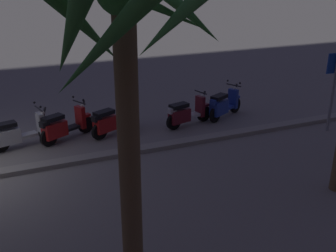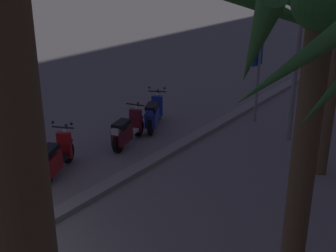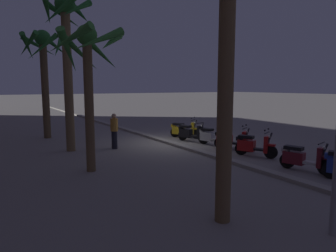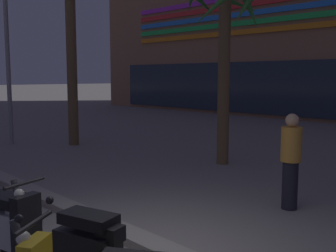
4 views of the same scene
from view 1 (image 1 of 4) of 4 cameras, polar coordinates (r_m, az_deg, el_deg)
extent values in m
cylinder|color=black|center=(13.99, 9.64, 2.95)|extent=(0.51, 0.33, 0.52)
cylinder|color=black|center=(13.00, 6.77, 1.65)|extent=(0.51, 0.33, 0.52)
cube|color=#233D9E|center=(13.51, 8.38, 2.62)|extent=(0.66, 0.52, 0.08)
cube|color=#233D9E|center=(13.11, 7.35, 2.67)|extent=(0.75, 0.59, 0.46)
cube|color=black|center=(12.98, 7.38, 4.18)|extent=(0.67, 0.54, 0.12)
cube|color=#233D9E|center=(13.76, 9.32, 3.92)|extent=(0.28, 0.37, 0.66)
cube|color=#233D9E|center=(13.91, 9.71, 4.08)|extent=(0.36, 0.29, 0.08)
cylinder|color=#333338|center=(13.78, 9.53, 4.59)|extent=(0.28, 0.19, 0.69)
cylinder|color=black|center=(13.63, 9.43, 5.80)|extent=(0.29, 0.52, 0.04)
sphere|color=white|center=(13.75, 9.62, 5.32)|extent=(0.12, 0.12, 0.12)
cube|color=#233D9E|center=(12.79, 6.66, 3.47)|extent=(0.30, 0.29, 0.16)
sphere|color=black|center=(13.70, 8.56, 6.46)|extent=(0.07, 0.07, 0.07)
sphere|color=black|center=(13.46, 10.29, 6.08)|extent=(0.07, 0.07, 0.07)
cylinder|color=black|center=(13.04, 5.19, 1.79)|extent=(0.53, 0.23, 0.52)
cylinder|color=black|center=(12.29, 0.84, 0.63)|extent=(0.53, 0.23, 0.52)
cube|color=silver|center=(12.67, 3.26, 1.53)|extent=(0.65, 0.42, 0.08)
cube|color=maroon|center=(12.37, 1.66, 1.48)|extent=(0.74, 0.48, 0.42)
cube|color=black|center=(12.24, 1.60, 2.93)|extent=(0.66, 0.44, 0.12)
cube|color=maroon|center=(12.83, 4.63, 2.85)|extent=(0.22, 0.36, 0.66)
cube|color=maroon|center=(12.95, 5.23, 3.00)|extent=(0.35, 0.23, 0.08)
cylinder|color=#333338|center=(12.84, 4.92, 3.55)|extent=(0.29, 0.14, 0.69)
cylinder|color=black|center=(12.69, 4.69, 4.86)|extent=(0.18, 0.55, 0.04)
sphere|color=white|center=(12.80, 5.01, 4.33)|extent=(0.12, 0.12, 0.12)
cube|color=silver|center=(12.11, 0.55, 2.23)|extent=(0.28, 0.25, 0.16)
cylinder|color=black|center=(12.43, -5.40, 0.78)|extent=(0.51, 0.31, 0.52)
cylinder|color=black|center=(11.72, -9.80, -0.75)|extent=(0.51, 0.31, 0.52)
cube|color=black|center=(12.08, -7.37, 0.37)|extent=(0.66, 0.51, 0.08)
cube|color=red|center=(11.79, -9.01, 0.30)|extent=(0.75, 0.58, 0.44)
cube|color=black|center=(11.65, -9.18, 1.88)|extent=(0.67, 0.52, 0.12)
cube|color=red|center=(12.22, -6.07, 1.84)|extent=(0.27, 0.37, 0.66)
cube|color=red|center=(12.33, -5.45, 2.04)|extent=(0.36, 0.28, 0.08)
cylinder|color=#333338|center=(12.22, -5.82, 2.59)|extent=(0.29, 0.18, 0.69)
cylinder|color=black|center=(12.07, -6.16, 3.94)|extent=(0.27, 0.53, 0.04)
sphere|color=white|center=(12.18, -5.78, 3.42)|extent=(0.12, 0.12, 0.12)
cube|color=black|center=(11.53, -10.24, 1.07)|extent=(0.30, 0.28, 0.16)
sphere|color=black|center=(12.20, -7.00, 4.68)|extent=(0.07, 0.07, 0.07)
sphere|color=black|center=(11.85, -5.49, 4.24)|extent=(0.07, 0.07, 0.07)
cylinder|color=black|center=(12.31, -11.71, 0.20)|extent=(0.51, 0.33, 0.52)
cylinder|color=black|center=(11.62, -16.76, -1.59)|extent=(0.51, 0.33, 0.52)
cube|color=black|center=(11.96, -14.00, -0.33)|extent=(0.66, 0.52, 0.08)
cube|color=red|center=(11.67, -15.96, -0.50)|extent=(0.75, 0.60, 0.44)
cube|color=black|center=(11.53, -16.21, 1.09)|extent=(0.67, 0.54, 0.12)
cube|color=red|center=(12.11, -12.48, 1.25)|extent=(0.28, 0.37, 0.66)
cube|color=red|center=(12.21, -11.81, 1.47)|extent=(0.36, 0.29, 0.08)
cylinder|color=#333338|center=(12.11, -12.24, 2.01)|extent=(0.28, 0.19, 0.69)
cylinder|color=black|center=(11.96, -12.66, 3.36)|extent=(0.29, 0.52, 0.04)
sphere|color=white|center=(12.06, -12.23, 2.84)|extent=(0.12, 0.12, 0.12)
cube|color=black|center=(11.43, -17.31, 0.25)|extent=(0.31, 0.29, 0.16)
sphere|color=black|center=(12.10, -13.47, 4.09)|extent=(0.07, 0.07, 0.07)
sphere|color=black|center=(11.73, -12.06, 3.67)|extent=(0.07, 0.07, 0.07)
cylinder|color=black|center=(12.00, -16.88, -0.86)|extent=(0.53, 0.23, 0.52)
cylinder|color=black|center=(11.67, -23.03, -2.33)|extent=(0.53, 0.23, 0.52)
cube|color=silver|center=(11.81, -19.72, -1.27)|extent=(0.65, 0.42, 0.08)
cube|color=silver|center=(11.66, -22.10, -1.42)|extent=(0.74, 0.48, 0.42)
cube|color=black|center=(11.54, -22.42, 0.09)|extent=(0.66, 0.44, 0.12)
cube|color=silver|center=(11.85, -17.83, 0.24)|extent=(0.22, 0.36, 0.66)
cube|color=silver|center=(11.90, -17.02, 0.43)|extent=(0.35, 0.23, 0.08)
cylinder|color=#333338|center=(11.82, -17.55, 1.01)|extent=(0.29, 0.14, 0.69)
cylinder|color=black|center=(11.69, -18.09, 2.39)|extent=(0.18, 0.55, 0.04)
sphere|color=white|center=(11.77, -17.56, 1.85)|extent=(0.12, 0.12, 0.12)
sphere|color=black|center=(11.87, -18.64, 3.21)|extent=(0.07, 0.07, 0.07)
sphere|color=black|center=(11.43, -17.84, 2.63)|extent=(0.07, 0.07, 0.07)
cylinder|color=#939399|center=(12.91, 22.58, 4.38)|extent=(0.09, 0.09, 2.40)
cube|color=#1947B7|center=(12.74, 22.98, 8.32)|extent=(0.60, 0.06, 0.60)
cube|color=white|center=(12.75, 22.94, 8.34)|extent=(0.33, 0.03, 0.33)
cylinder|color=brown|center=(5.37, -5.54, -5.25)|extent=(0.30, 0.30, 4.44)
cone|color=#3D8438|center=(4.63, -13.81, 12.74)|extent=(0.47, 1.50, 1.35)
cone|color=#3D8438|center=(4.28, -8.82, 11.92)|extent=(1.33, 1.03, 1.41)
cone|color=#3D8438|center=(4.37, 2.13, 16.00)|extent=(1.55, 1.21, 0.92)
cone|color=#3D8438|center=(5.22, 1.82, 16.83)|extent=(0.56, 1.72, 0.93)
cone|color=#3D8438|center=(5.56, -2.96, 17.28)|extent=(1.49, 1.31, 0.90)
cone|color=#3D8438|center=(5.27, -12.08, 13.96)|extent=(1.37, 1.10, 1.34)
camera|label=2|loc=(4.58, -70.72, 9.94)|focal=46.65mm
camera|label=3|loc=(11.41, 58.09, 2.21)|focal=32.40mm
camera|label=4|loc=(13.95, -43.73, 5.57)|focal=43.89mm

